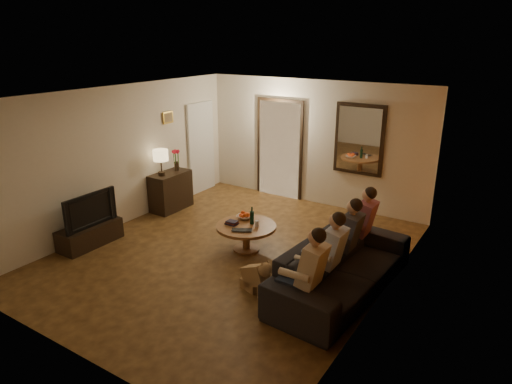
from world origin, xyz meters
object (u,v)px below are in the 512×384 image
Objects in this scene: person_a at (307,279)px; laptop at (242,231)px; tv at (87,209)px; person_c at (345,243)px; coffee_table at (246,237)px; person_d at (360,229)px; wine_bottle at (252,215)px; person_b at (328,259)px; dresser at (171,191)px; tv_stand at (90,235)px; sofa at (342,267)px; table_lamp at (161,163)px; dog at (255,274)px; bowl at (245,217)px.

person_a is 3.65× the size of laptop.
laptop is (2.48, 1.00, -0.19)m from tv.
person_c is 1.20× the size of coffee_table.
person_d reaches higher than wine_bottle.
dresser is at bearing 160.93° from person_b.
tv_stand is 2.83m from wine_bottle.
person_c is 3.87× the size of wine_bottle.
tv is 3.08× the size of laptop.
tv_stand is 4.33m from person_c.
wine_bottle is at bearing -165.99° from person_d.
dresser is 4.23m from person_c.
tv reaches higher than sofa.
laptop is (2.48, -0.82, -0.59)m from table_lamp.
person_a is 0.99m from dog.
person_a is 1.00× the size of person_b.
dog is (3.23, 0.24, 0.10)m from tv_stand.
tv is 0.84× the size of person_a.
table_lamp is 4.39m from sofa.
dresser is 3.38× the size of bowl.
person_b is at bearing -20.93° from coffee_table.
person_b is 1.00× the size of person_d.
bowl is (2.20, -0.54, 0.09)m from dresser.
person_a is (4.14, -2.03, 0.21)m from dresser.
dresser is 0.88× the size of coffee_table.
table_lamp is at bearing 0.00° from tv.
table_lamp is (0.00, -0.22, 0.66)m from dresser.
person_a reaches higher than tv.
sofa is 2.16× the size of person_c.
person_b reaches higher than sofa.
sofa is 8.35× the size of wine_bottle.
table_lamp is 1.74× the size of wine_bottle.
table_lamp is at bearing 171.59° from person_c.
dog is at bearing -50.77° from bowl.
person_a is 2.20m from coffee_table.
coffee_table is at bearing 80.79° from laptop.
coffee_table is (2.38, 1.28, 0.04)m from tv_stand.
dresser is 2.51m from coffee_table.
person_d reaches higher than tv.
sofa is 1.22m from dog.
person_b is at bearing -81.69° from tv.
table_lamp is 0.45× the size of person_b.
wine_bottle is (-1.71, 1.37, 0.01)m from person_a.
coffee_table is at bearing 83.21° from sofa.
wine_bottle is (2.43, 1.38, 0.42)m from tv_stand.
wine_bottle is at bearing 143.13° from dog.
table_lamp is 0.96× the size of dog.
person_c is at bearing 16.22° from tv_stand.
person_b reaches higher than dog.
person_a is 1.20× the size of coffee_table.
dog is (-0.91, -0.37, -0.32)m from person_b.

